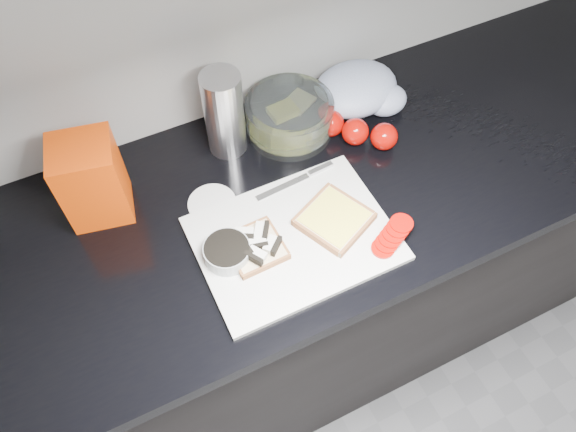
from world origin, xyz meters
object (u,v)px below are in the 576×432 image
object	(u,v)px
cutting_board	(294,239)
steel_canister	(224,114)
glass_bowl	(289,117)
bread_bag	(92,180)

from	to	relation	value
cutting_board	steel_canister	distance (m)	0.32
glass_bowl	bread_bag	bearing A→B (deg)	-176.01
glass_bowl	steel_canister	size ratio (longest dim) A/B	0.98
cutting_board	glass_bowl	size ratio (longest dim) A/B	1.94
cutting_board	bread_bag	distance (m)	0.43
glass_bowl	bread_bag	size ratio (longest dim) A/B	1.06
glass_bowl	bread_bag	xyz separation A→B (m)	(-0.46, -0.03, 0.06)
cutting_board	bread_bag	bearing A→B (deg)	142.66
bread_bag	steel_canister	world-z (taller)	steel_canister
bread_bag	cutting_board	bearing A→B (deg)	-25.88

